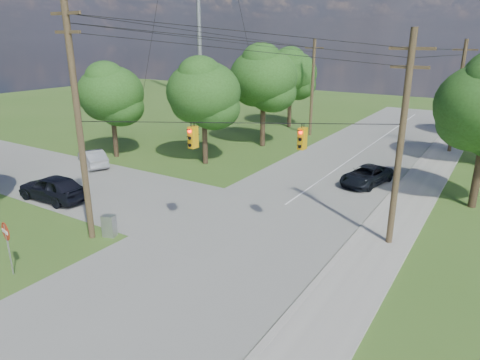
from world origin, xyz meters
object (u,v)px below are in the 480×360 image
Objects in this scene: car_cross_dark at (53,188)px; do_not_enter_sign at (6,237)px; pole_north_w at (312,87)px; control_cabinet at (109,226)px; pole_sw at (78,121)px; car_cross_silver at (93,158)px; pole_north_e at (458,96)px; car_main_north at (366,175)px; pole_ne at (401,140)px.

car_cross_dark is 9.39m from do_not_enter_sign.
pole_north_w is 8.41× the size of control_cabinet.
car_cross_silver is at bearing 140.04° from pole_sw.
pole_north_w is (-13.90, 0.00, 0.00)m from pole_north_e.
pole_north_e is 2.10× the size of car_main_north.
car_main_north is (9.71, 16.30, -5.54)m from pole_sw.
car_main_north is at bearing 134.83° from car_cross_silver.
car_main_north is at bearing 113.55° from pole_ne.
pole_north_e is at bearing 65.48° from pole_sw.
pole_sw is at bearing -157.99° from control_cabinet.
pole_sw is at bearing 74.88° from car_cross_silver.
car_main_north is (20.33, 7.40, -0.04)m from car_cross_silver.
car_main_north is 4.00× the size of control_cabinet.
car_main_north is (-3.79, -13.30, -4.44)m from pole_north_e.
control_cabinet is at bearing 93.27° from do_not_enter_sign.
car_cross_dark is at bearing 160.36° from pole_sw.
pole_sw is at bearing 101.38° from do_not_enter_sign.
pole_ne reaches higher than do_not_enter_sign.
pole_north_w is at bearing 178.56° from car_cross_silver.
pole_sw is 2.39× the size of car_cross_dark.
car_main_north reaches higher than control_cabinet.
pole_north_e reaches higher than car_main_north.
pole_ne is at bearing -55.04° from car_main_north.
control_cabinet is at bearing -151.32° from pole_ne.
do_not_enter_sign reaches higher than control_cabinet.
car_main_north is (10.11, -13.30, -4.44)m from pole_north_w.
car_main_north is 1.89× the size of do_not_enter_sign.
car_main_north is at bearing -52.77° from pole_north_w.
car_cross_silver is (-10.62, 8.90, -5.49)m from pole_sw.
do_not_enter_sign is at bearing -111.56° from pole_north_e.
car_main_north is at bearing 75.54° from do_not_enter_sign.
car_cross_silver is (-24.12, 1.30, -4.73)m from pole_ne.
car_cross_dark is (-19.94, -5.30, -4.58)m from pole_ne.
car_cross_silver is 3.58× the size of control_cabinet.
car_cross_dark is 1.18× the size of car_cross_silver.
car_cross_silver is at bearing -139.36° from pole_north_e.
car_cross_dark reaches higher than car_main_north.
pole_ne is 24.62m from car_cross_silver.
pole_ne reaches higher than car_cross_silver.
pole_sw is 2.52× the size of car_main_north.
do_not_enter_sign is at bearing -103.57° from car_main_north.
car_cross_dark is (-6.04, -27.30, -4.24)m from pole_north_w.
pole_ne reaches higher than car_cross_dark.
do_not_enter_sign reaches higher than car_cross_dark.
car_cross_silver is 1.69× the size of do_not_enter_sign.
pole_sw is 10.09× the size of control_cabinet.
pole_north_w is at bearing 73.70° from control_cabinet.
car_main_north is at bearing 128.40° from car_cross_dark.
pole_north_e is 32.09m from car_cross_silver.
do_not_enter_sign is at bearing -89.21° from pole_north_w.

